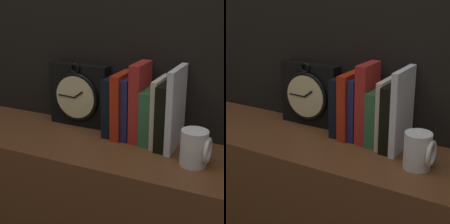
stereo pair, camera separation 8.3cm
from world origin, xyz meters
TOP-DOWN VIEW (x-y plane):
  - wall_back at (0.00, 0.19)m, footprint 6.00×0.05m
  - clock at (-0.19, 0.12)m, footprint 0.22×0.06m
  - book_slot0_black at (-0.04, 0.10)m, footprint 0.04×0.11m
  - book_slot1_red at (-0.01, 0.09)m, footprint 0.03×0.12m
  - book_slot2_navy at (0.02, 0.10)m, footprint 0.02×0.11m
  - book_slot3_red at (0.05, 0.09)m, footprint 0.04×0.12m
  - book_slot4_green at (0.09, 0.09)m, footprint 0.04×0.12m
  - book_slot5_cream at (0.12, 0.09)m, footprint 0.02×0.13m
  - book_slot6_black at (0.15, 0.08)m, footprint 0.03×0.14m
  - book_slot7_white at (0.18, 0.08)m, footprint 0.02×0.15m
  - mug at (0.27, -0.01)m, footprint 0.08×0.08m

SIDE VIEW (x-z plane):
  - mug at x=0.27m, z-range 0.92..1.02m
  - book_slot4_green at x=0.09m, z-range 0.92..1.09m
  - book_slot0_black at x=-0.04m, z-range 0.92..1.12m
  - book_slot2_navy at x=0.02m, z-range 0.92..1.12m
  - book_slot6_black at x=0.15m, z-range 0.92..1.12m
  - book_slot5_cream at x=0.12m, z-range 0.92..1.13m
  - book_slot1_red at x=-0.01m, z-range 0.92..1.14m
  - clock at x=-0.19m, z-range 0.91..1.15m
  - book_slot3_red at x=0.05m, z-range 0.92..1.17m
  - book_slot7_white at x=0.18m, z-range 0.92..1.17m
  - wall_back at x=0.00m, z-range 0.00..2.60m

